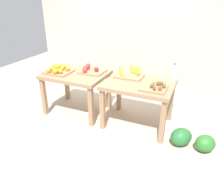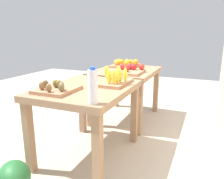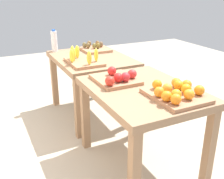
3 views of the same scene
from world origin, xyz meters
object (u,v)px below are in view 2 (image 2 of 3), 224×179
apple_bin (130,70)px  water_bottle (93,87)px  banana_crate (113,80)px  display_table_right (87,97)px  kiwi_bin (56,89)px  orange_bin (126,64)px  display_table_left (126,77)px

apple_bin → water_bottle: water_bottle is taller
banana_crate → water_bottle: size_ratio=1.61×
display_table_right → kiwi_bin: 0.34m
orange_bin → display_table_right: bearing=4.5°
display_table_right → apple_bin: (-0.90, 0.13, 0.14)m
orange_bin → banana_crate: banana_crate is taller
display_table_left → banana_crate: 0.94m
kiwi_bin → water_bottle: (0.18, 0.46, 0.10)m
display_table_right → banana_crate: 0.32m
apple_bin → display_table_right: bearing=-8.0°
display_table_left → display_table_right: size_ratio=1.00×
orange_bin → display_table_left: bearing=21.3°
display_table_right → kiwi_bin: (0.27, -0.16, 0.13)m
display_table_left → banana_crate: banana_crate is taller
display_table_left → apple_bin: 0.29m
display_table_left → water_bottle: bearing=11.0°
apple_bin → kiwi_bin: 1.20m
orange_bin → kiwi_bin: size_ratio=1.22×
kiwi_bin → apple_bin: bearing=166.3°
display_table_right → orange_bin: (-1.40, -0.11, 0.15)m
banana_crate → kiwi_bin: 0.60m
display_table_left → kiwi_bin: size_ratio=2.89×
display_table_left → water_bottle: 1.61m
banana_crate → apple_bin: bearing=-175.0°
apple_bin → water_bottle: (1.35, 0.18, 0.09)m
apple_bin → water_bottle: size_ratio=1.46×
apple_bin → banana_crate: size_ratio=0.91×
display_table_left → display_table_right: 1.12m
apple_bin → banana_crate: (0.68, 0.06, 0.01)m
display_table_right → kiwi_bin: size_ratio=2.89×
display_table_left → kiwi_bin: bearing=-6.5°
display_table_left → water_bottle: (1.57, 0.30, 0.23)m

